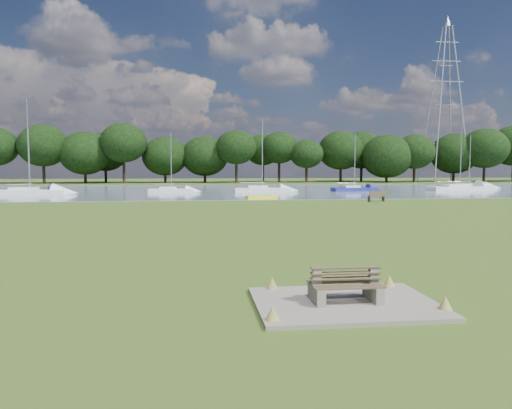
{
  "coord_description": "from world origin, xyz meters",
  "views": [
    {
      "loc": [
        -3.47,
        -25.08,
        3.24
      ],
      "look_at": [
        -0.6,
        -2.0,
        1.46
      ],
      "focal_mm": 35.0,
      "sensor_mm": 36.0,
      "label": 1
    }
  ],
  "objects": [
    {
      "name": "sailboat_7",
      "position": [
        16.95,
        36.89,
        0.49
      ],
      "size": [
        6.09,
        2.45,
        7.34
      ],
      "rotation": [
        0.0,
        0.0,
        0.14
      ],
      "color": "navy",
      "rests_on": "river"
    },
    {
      "name": "tree_line",
      "position": [
        1.21,
        68.0,
        6.38
      ],
      "size": [
        145.35,
        8.82,
        10.67
      ],
      "color": "black",
      "rests_on": "far_bank"
    },
    {
      "name": "kayak",
      "position": [
        3.22,
        24.0,
        0.21
      ],
      "size": [
        3.35,
        1.75,
        0.33
      ],
      "primitive_type": "cube",
      "rotation": [
        0.0,
        0.0,
        0.32
      ],
      "color": "#F6F51D",
      "rests_on": "river"
    },
    {
      "name": "pylon",
      "position": [
        46.44,
        70.0,
        20.54
      ],
      "size": [
        7.38,
        5.17,
        32.71
      ],
      "color": "#9E9E9F",
      "rests_on": "far_bank"
    },
    {
      "name": "sailboat_5",
      "position": [
        -22.42,
        35.49,
        0.51
      ],
      "size": [
        6.23,
        3.89,
        7.54
      ],
      "rotation": [
        0.0,
        0.0,
        0.4
      ],
      "color": "navy",
      "rests_on": "river"
    },
    {
      "name": "sailboat_2",
      "position": [
        35.59,
        42.0,
        0.48
      ],
      "size": [
        6.73,
        3.49,
        7.64
      ],
      "rotation": [
        0.0,
        0.0,
        -0.27
      ],
      "color": "white",
      "rests_on": "river"
    },
    {
      "name": "concrete_pad",
      "position": [
        0.0,
        -14.0,
        0.05
      ],
      "size": [
        4.2,
        3.2,
        0.1
      ],
      "primitive_type": "cube",
      "color": "gray",
      "rests_on": "ground"
    },
    {
      "name": "sailboat_6",
      "position": [
        -22.0,
        33.9,
        0.56
      ],
      "size": [
        8.1,
        2.7,
        10.68
      ],
      "rotation": [
        0.0,
        0.0,
        -0.06
      ],
      "color": "white",
      "rests_on": "river"
    },
    {
      "name": "far_bank",
      "position": [
        0.0,
        72.0,
        0.0
      ],
      "size": [
        220.0,
        20.0,
        0.4
      ],
      "primitive_type": "cube",
      "color": "#4C6626",
      "rests_on": "ground"
    },
    {
      "name": "sailboat_0",
      "position": [
        31.42,
        37.05,
        0.55
      ],
      "size": [
        8.89,
        3.41,
        10.05
      ],
      "rotation": [
        0.0,
        0.0,
        0.12
      ],
      "color": "white",
      "rests_on": "river"
    },
    {
      "name": "bench_pair",
      "position": [
        0.0,
        -14.0,
        0.46
      ],
      "size": [
        1.64,
        0.97,
        0.88
      ],
      "rotation": [
        0.0,
        0.0,
        0.0
      ],
      "color": "gray",
      "rests_on": "concrete_pad"
    },
    {
      "name": "sailboat_8",
      "position": [
        4.82,
        35.78,
        0.55
      ],
      "size": [
        6.85,
        2.16,
        8.99
      ],
      "rotation": [
        0.0,
        0.0,
        -0.04
      ],
      "color": "white",
      "rests_on": "river"
    },
    {
      "name": "riverbank_bench",
      "position": [
        13.23,
        18.96,
        0.51
      ],
      "size": [
        1.68,
        0.65,
        1.01
      ],
      "rotation": [
        0.0,
        0.0,
        0.1
      ],
      "color": "brown",
      "rests_on": "ground"
    },
    {
      "name": "river",
      "position": [
        0.0,
        42.0,
        0.0
      ],
      "size": [
        220.0,
        40.0,
        0.1
      ],
      "primitive_type": "cube",
      "color": "gray",
      "rests_on": "ground"
    },
    {
      "name": "sailboat_3",
      "position": [
        -6.26,
        36.47,
        0.48
      ],
      "size": [
        5.63,
        2.2,
        7.22
      ],
      "rotation": [
        0.0,
        0.0,
        -0.12
      ],
      "color": "white",
      "rests_on": "river"
    },
    {
      "name": "ground",
      "position": [
        0.0,
        0.0,
        0.0
      ],
      "size": [
        220.0,
        220.0,
        0.0
      ],
      "primitive_type": "plane",
      "color": "#596424"
    }
  ]
}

